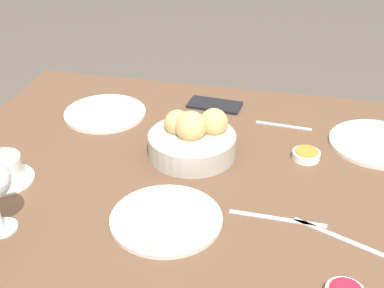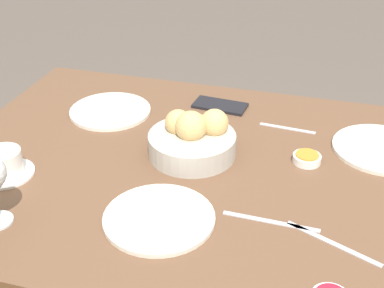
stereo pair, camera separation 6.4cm
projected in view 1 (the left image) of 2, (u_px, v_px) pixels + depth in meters
The scene contains 11 objects.
dining_table at pixel (218, 203), 1.30m from camera, with size 1.33×0.91×0.76m.
bread_basket at pixel (193, 138), 1.29m from camera, with size 0.21×0.21×0.12m.
plate_near_left at pixel (377, 143), 1.34m from camera, with size 0.24×0.24×0.01m.
plate_near_right at pixel (105, 113), 1.48m from camera, with size 0.23×0.23×0.01m.
plate_far_center at pixel (166, 219), 1.08m from camera, with size 0.23×0.23×0.01m.
coffee_cup at pixel (3, 170), 1.20m from camera, with size 0.13×0.13×0.06m.
jam_bowl_honey at pixel (306, 155), 1.28m from camera, with size 0.07×0.07×0.02m.
fork_silver at pixel (277, 219), 1.09m from camera, with size 0.20×0.02×0.00m.
knife_silver at pixel (340, 238), 1.04m from camera, with size 0.19×0.09×0.00m.
spoon_coffee at pixel (284, 126), 1.43m from camera, with size 0.15×0.02×0.00m.
cell_phone at pixel (215, 105), 1.53m from camera, with size 0.16×0.09×0.01m.
Camera 1 is at (-0.17, 1.03, 1.45)m, focal length 50.00 mm.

